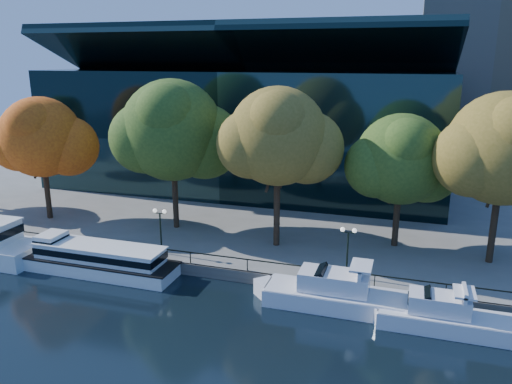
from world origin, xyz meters
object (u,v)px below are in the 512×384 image
(cruiser_near, at_px, (334,293))
(tree_4, at_px, (403,161))
(tour_boat, at_px, (91,257))
(lamp_1, at_px, (160,221))
(lamp_2, at_px, (348,241))
(tree_5, at_px, (506,151))
(tree_3, at_px, (279,139))
(cruiser_far, at_px, (438,315))
(tree_2, at_px, (174,133))
(tree_1, at_px, (42,139))

(cruiser_near, xyz_separation_m, tree_4, (3.88, 11.32, 7.73))
(tour_boat, bearing_deg, cruiser_near, -0.22)
(lamp_1, xyz_separation_m, lamp_2, (16.08, 0.00, 0.00))
(tree_4, height_order, tree_5, tree_5)
(tree_3, bearing_deg, lamp_2, -35.56)
(tree_4, distance_m, tree_5, 8.08)
(tour_boat, distance_m, cruiser_far, 27.66)
(tree_2, relative_size, lamp_1, 3.65)
(tree_3, distance_m, lamp_1, 12.49)
(tour_boat, xyz_separation_m, cruiser_far, (27.64, -1.00, -0.26))
(tree_2, relative_size, tree_4, 1.23)
(tree_2, bearing_deg, tree_1, -174.64)
(tree_4, bearing_deg, lamp_1, -157.79)
(tree_1, distance_m, lamp_2, 32.89)
(tour_boat, xyz_separation_m, tree_3, (14.14, 8.14, 9.53))
(tour_boat, bearing_deg, tree_5, 16.75)
(lamp_1, bearing_deg, tree_4, 22.21)
(tree_2, xyz_separation_m, lamp_2, (17.74, -6.61, -6.62))
(tree_5, relative_size, lamp_1, 3.51)
(tree_3, bearing_deg, cruiser_far, -34.11)
(cruiser_far, height_order, lamp_2, lamp_2)
(tree_1, height_order, tree_3, tree_3)
(tree_1, relative_size, tree_3, 0.90)
(tree_4, relative_size, lamp_2, 2.98)
(cruiser_near, distance_m, cruiser_far, 7.14)
(lamp_2, bearing_deg, lamp_1, 180.00)
(tree_4, relative_size, tree_5, 0.85)
(tour_boat, distance_m, tree_4, 27.94)
(cruiser_far, xyz_separation_m, tree_5, (4.57, 10.69, 9.41))
(cruiser_far, relative_size, tree_4, 0.81)
(tree_4, bearing_deg, tree_1, -175.62)
(cruiser_far, distance_m, tree_2, 28.38)
(tree_1, bearing_deg, tour_boat, -37.72)
(tree_1, xyz_separation_m, tree_4, (35.46, 2.71, -0.67))
(tree_3, bearing_deg, cruiser_near, -52.02)
(tree_1, xyz_separation_m, tree_2, (14.26, 1.34, 1.10))
(cruiser_far, height_order, tree_4, tree_4)
(tree_4, bearing_deg, cruiser_far, -75.35)
(cruiser_far, distance_m, lamp_2, 8.45)
(cruiser_far, relative_size, lamp_1, 2.41)
(tree_1, bearing_deg, tree_5, 1.55)
(tree_4, xyz_separation_m, lamp_1, (-19.55, -7.98, -4.85))
(cruiser_far, xyz_separation_m, tree_2, (-24.40, 10.86, 9.60))
(tour_boat, height_order, tree_3, tree_3)
(tree_1, distance_m, tree_2, 14.36)
(cruiser_far, xyz_separation_m, tree_3, (-13.50, 9.14, 9.79))
(tree_1, height_order, lamp_2, tree_1)
(tree_1, xyz_separation_m, lamp_1, (15.91, -5.27, -5.52))
(tour_boat, relative_size, tree_5, 1.11)
(tree_2, bearing_deg, tree_5, -0.33)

